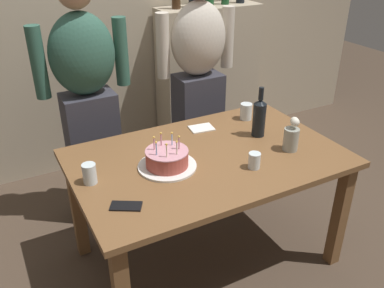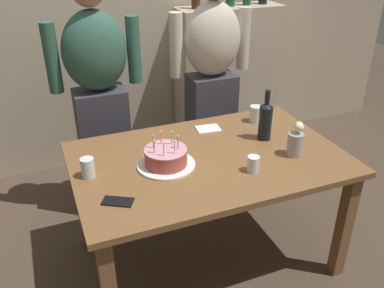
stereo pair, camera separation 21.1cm
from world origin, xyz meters
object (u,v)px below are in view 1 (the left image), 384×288
object	(u,v)px
water_glass_far	(254,161)
person_woman_cardigan	(198,81)
cell_phone	(126,206)
water_glass_near	(90,174)
water_glass_side	(246,111)
wine_bottle	(259,117)
flower_vase	(292,136)
napkin_stack	(201,128)
person_man_bearded	(88,101)
birthday_cake	(167,159)

from	to	relation	value
water_glass_far	person_woman_cardigan	size ratio (longest dim) A/B	0.05
person_woman_cardigan	cell_phone	bearing A→B (deg)	47.47
water_glass_near	water_glass_side	xyz separation A→B (m)	(1.13, 0.27, 0.00)
wine_bottle	water_glass_far	bearing A→B (deg)	-129.11
water_glass_far	person_woman_cardigan	xyz separation A→B (m)	(0.22, 1.02, 0.09)
water_glass_far	water_glass_side	xyz separation A→B (m)	(0.32, 0.54, 0.01)
wine_bottle	person_woman_cardigan	bearing A→B (deg)	92.08
water_glass_far	wine_bottle	distance (m)	0.40
wine_bottle	flower_vase	bearing A→B (deg)	-76.80
wine_bottle	flower_vase	size ratio (longest dim) A/B	1.58
water_glass_far	cell_phone	bearing A→B (deg)	-179.43
napkin_stack	wine_bottle	bearing A→B (deg)	-42.79
flower_vase	person_man_bearded	xyz separation A→B (m)	(-0.90, 0.95, 0.05)
person_man_bearded	flower_vase	bearing A→B (deg)	133.37
water_glass_side	cell_phone	xyz separation A→B (m)	(-1.04, -0.54, -0.05)
water_glass_far	birthday_cake	bearing A→B (deg)	151.17
water_glass_far	person_man_bearded	size ratio (longest dim) A/B	0.05
birthday_cake	water_glass_far	distance (m)	0.46
napkin_stack	person_man_bearded	xyz separation A→B (m)	(-0.58, 0.47, 0.13)
flower_vase	person_woman_cardigan	world-z (taller)	person_woman_cardigan
water_glass_far	person_man_bearded	distance (m)	1.18
birthday_cake	person_woman_cardigan	size ratio (longest dim) A/B	0.19
napkin_stack	cell_phone	bearing A→B (deg)	-141.96
cell_phone	water_glass_far	bearing A→B (deg)	30.83
flower_vase	person_man_bearded	world-z (taller)	person_man_bearded
water_glass_near	water_glass_side	world-z (taller)	water_glass_side
water_glass_near	flower_vase	world-z (taller)	flower_vase
water_glass_side	person_woman_cardigan	world-z (taller)	person_woman_cardigan
water_glass_far	person_woman_cardigan	world-z (taller)	person_woman_cardigan
cell_phone	napkin_stack	bearing A→B (deg)	68.30
cell_phone	napkin_stack	xyz separation A→B (m)	(0.71, 0.55, 0.00)
birthday_cake	person_woman_cardigan	bearing A→B (deg)	51.86
flower_vase	person_woman_cardigan	size ratio (longest dim) A/B	0.12
water_glass_side	cell_phone	bearing A→B (deg)	-152.32
cell_phone	person_man_bearded	size ratio (longest dim) A/B	0.09
water_glass_near	person_man_bearded	distance (m)	0.78
cell_phone	person_woman_cardigan	bearing A→B (deg)	77.72
water_glass_near	cell_phone	size ratio (longest dim) A/B	0.73
napkin_stack	person_woman_cardigan	xyz separation A→B (m)	(0.24, 0.47, 0.13)
wine_bottle	person_man_bearded	bearing A→B (deg)	139.70
napkin_stack	flower_vase	xyz separation A→B (m)	(0.32, -0.48, 0.08)
birthday_cake	person_woman_cardigan	xyz separation A→B (m)	(0.62, 0.80, 0.09)
birthday_cake	person_man_bearded	xyz separation A→B (m)	(-0.19, 0.80, 0.09)
water_glass_far	water_glass_side	world-z (taller)	water_glass_side
water_glass_side	person_woman_cardigan	xyz separation A→B (m)	(-0.10, 0.48, 0.08)
water_glass_near	napkin_stack	bearing A→B (deg)	19.32
person_woman_cardigan	wine_bottle	bearing A→B (deg)	92.08
wine_bottle	flower_vase	world-z (taller)	wine_bottle
cell_phone	flower_vase	bearing A→B (deg)	34.39
napkin_stack	person_man_bearded	bearing A→B (deg)	140.89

